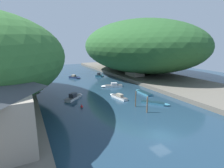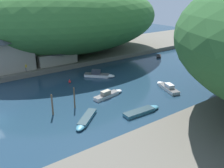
{
  "view_description": "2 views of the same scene",
  "coord_description": "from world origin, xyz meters",
  "px_view_note": "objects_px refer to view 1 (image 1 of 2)",
  "views": [
    {
      "loc": [
        -16.97,
        -17.54,
        13.14
      ],
      "look_at": [
        1.84,
        19.82,
        3.38
      ],
      "focal_mm": 28.0,
      "sensor_mm": 36.0,
      "label": 1
    },
    {
      "loc": [
        35.44,
        -4.6,
        17.57
      ],
      "look_at": [
        2.42,
        19.53,
        1.95
      ],
      "focal_mm": 40.0,
      "sensor_mm": 36.0,
      "label": 2
    }
  ],
  "objects_px": {
    "boat_yellow_tender": "(100,75)",
    "boat_small_dinghy": "(44,82)",
    "right_bank_cottage": "(135,71)",
    "boat_cabin_cruiser": "(75,97)",
    "boat_red_skiff": "(156,103)",
    "channel_buoy_near": "(82,106)",
    "boat_near_quay": "(75,77)",
    "boathouse_shed": "(9,98)",
    "boat_far_upstream": "(143,92)",
    "person_by_boathouse": "(28,109)",
    "boat_mid_channel": "(112,86)",
    "boat_white_cruiser": "(118,96)",
    "person_on_quay": "(33,116)"
  },
  "relations": [
    {
      "from": "boat_red_skiff",
      "to": "channel_buoy_near",
      "type": "bearing_deg",
      "value": -59.43
    },
    {
      "from": "boathouse_shed",
      "to": "channel_buoy_near",
      "type": "height_order",
      "value": "boathouse_shed"
    },
    {
      "from": "right_bank_cottage",
      "to": "boat_yellow_tender",
      "type": "height_order",
      "value": "right_bank_cottage"
    },
    {
      "from": "boat_yellow_tender",
      "to": "boat_red_skiff",
      "type": "xyz_separation_m",
      "value": [
        -1.63,
        -36.0,
        -0.24
      ]
    },
    {
      "from": "boat_yellow_tender",
      "to": "boat_small_dinghy",
      "type": "xyz_separation_m",
      "value": [
        -21.2,
        -0.93,
        -0.3
      ]
    },
    {
      "from": "right_bank_cottage",
      "to": "boat_cabin_cruiser",
      "type": "relative_size",
      "value": 1.31
    },
    {
      "from": "boat_red_skiff",
      "to": "channel_buoy_near",
      "type": "relative_size",
      "value": 7.19
    },
    {
      "from": "boathouse_shed",
      "to": "channel_buoy_near",
      "type": "xyz_separation_m",
      "value": [
        12.91,
        -2.33,
        -3.08
      ]
    },
    {
      "from": "boat_white_cruiser",
      "to": "person_by_boathouse",
      "type": "relative_size",
      "value": 3.75
    },
    {
      "from": "boathouse_shed",
      "to": "boat_white_cruiser",
      "type": "bearing_deg",
      "value": 0.49
    },
    {
      "from": "boathouse_shed",
      "to": "boat_yellow_tender",
      "type": "height_order",
      "value": "boathouse_shed"
    },
    {
      "from": "boat_far_upstream",
      "to": "boat_cabin_cruiser",
      "type": "distance_m",
      "value": 18.07
    },
    {
      "from": "boat_far_upstream",
      "to": "boat_small_dinghy",
      "type": "height_order",
      "value": "boat_far_upstream"
    },
    {
      "from": "boat_small_dinghy",
      "to": "boat_white_cruiser",
      "type": "height_order",
      "value": "boat_white_cruiser"
    },
    {
      "from": "boat_near_quay",
      "to": "person_on_quay",
      "type": "bearing_deg",
      "value": 28.67
    },
    {
      "from": "right_bank_cottage",
      "to": "boat_near_quay",
      "type": "bearing_deg",
      "value": 152.82
    },
    {
      "from": "boat_yellow_tender",
      "to": "boat_red_skiff",
      "type": "distance_m",
      "value": 36.04
    },
    {
      "from": "channel_buoy_near",
      "to": "person_on_quay",
      "type": "relative_size",
      "value": 0.46
    },
    {
      "from": "boat_white_cruiser",
      "to": "boat_small_dinghy",
      "type": "bearing_deg",
      "value": 108.86
    },
    {
      "from": "boat_yellow_tender",
      "to": "boat_near_quay",
      "type": "relative_size",
      "value": 0.79
    },
    {
      "from": "boat_small_dinghy",
      "to": "channel_buoy_near",
      "type": "bearing_deg",
      "value": -124.59
    },
    {
      "from": "person_on_quay",
      "to": "person_by_boathouse",
      "type": "bearing_deg",
      "value": -10.06
    },
    {
      "from": "boat_far_upstream",
      "to": "boat_red_skiff",
      "type": "relative_size",
      "value": 1.15
    },
    {
      "from": "boat_yellow_tender",
      "to": "boat_cabin_cruiser",
      "type": "xyz_separation_m",
      "value": [
        -16.63,
        -23.7,
        -0.04
      ]
    },
    {
      "from": "boat_yellow_tender",
      "to": "boat_small_dinghy",
      "type": "bearing_deg",
      "value": -50.62
    },
    {
      "from": "boathouse_shed",
      "to": "person_on_quay",
      "type": "relative_size",
      "value": 5.89
    },
    {
      "from": "right_bank_cottage",
      "to": "boat_white_cruiser",
      "type": "bearing_deg",
      "value": -132.96
    },
    {
      "from": "boat_cabin_cruiser",
      "to": "channel_buoy_near",
      "type": "xyz_separation_m",
      "value": [
        -0.34,
        -6.92,
        -0.16
      ]
    },
    {
      "from": "boat_yellow_tender",
      "to": "boat_cabin_cruiser",
      "type": "height_order",
      "value": "boat_yellow_tender"
    },
    {
      "from": "right_bank_cottage",
      "to": "person_by_boathouse",
      "type": "xyz_separation_m",
      "value": [
        -37.6,
        -23.18,
        -0.94
      ]
    },
    {
      "from": "person_by_boathouse",
      "to": "boat_red_skiff",
      "type": "bearing_deg",
      "value": -82.08
    },
    {
      "from": "boat_cabin_cruiser",
      "to": "channel_buoy_near",
      "type": "relative_size",
      "value": 7.38
    },
    {
      "from": "boat_mid_channel",
      "to": "boat_white_cruiser",
      "type": "height_order",
      "value": "boat_mid_channel"
    },
    {
      "from": "right_bank_cottage",
      "to": "person_by_boathouse",
      "type": "bearing_deg",
      "value": -148.35
    },
    {
      "from": "boat_yellow_tender",
      "to": "boat_small_dinghy",
      "type": "height_order",
      "value": "boat_yellow_tender"
    },
    {
      "from": "boat_mid_channel",
      "to": "person_on_quay",
      "type": "height_order",
      "value": "person_on_quay"
    },
    {
      "from": "boat_near_quay",
      "to": "boat_far_upstream",
      "type": "distance_m",
      "value": 30.73
    },
    {
      "from": "person_by_boathouse",
      "to": "boat_near_quay",
      "type": "bearing_deg",
      "value": -10.97
    },
    {
      "from": "boat_near_quay",
      "to": "boat_red_skiff",
      "type": "xyz_separation_m",
      "value": [
        8.15,
        -37.3,
        -0.16
      ]
    },
    {
      "from": "boat_mid_channel",
      "to": "person_on_quay",
      "type": "xyz_separation_m",
      "value": [
        -23.06,
        -18.67,
        1.63
      ]
    },
    {
      "from": "right_bank_cottage",
      "to": "boat_red_skiff",
      "type": "distance_m",
      "value": 29.61
    },
    {
      "from": "boathouse_shed",
      "to": "boat_near_quay",
      "type": "bearing_deg",
      "value": 55.8
    },
    {
      "from": "boathouse_shed",
      "to": "boat_mid_channel",
      "type": "xyz_separation_m",
      "value": [
        26.55,
        10.94,
        -2.98
      ]
    },
    {
      "from": "boat_mid_channel",
      "to": "boat_small_dinghy",
      "type": "relative_size",
      "value": 1.83
    },
    {
      "from": "boat_near_quay",
      "to": "boat_white_cruiser",
      "type": "bearing_deg",
      "value": 58.08
    },
    {
      "from": "boat_white_cruiser",
      "to": "channel_buoy_near",
      "type": "height_order",
      "value": "boat_white_cruiser"
    },
    {
      "from": "person_on_quay",
      "to": "channel_buoy_near",
      "type": "bearing_deg",
      "value": -79.25
    },
    {
      "from": "boat_mid_channel",
      "to": "boat_far_upstream",
      "type": "bearing_deg",
      "value": -138.79
    },
    {
      "from": "boat_near_quay",
      "to": "boat_small_dinghy",
      "type": "xyz_separation_m",
      "value": [
        -11.42,
        -2.22,
        -0.22
      ]
    },
    {
      "from": "boat_yellow_tender",
      "to": "person_on_quay",
      "type": "height_order",
      "value": "person_on_quay"
    }
  ]
}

